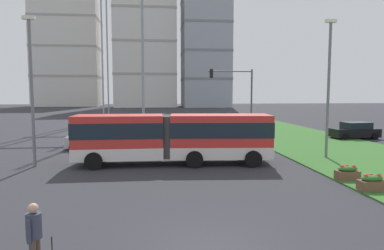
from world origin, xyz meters
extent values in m
plane|color=#2D2D33|center=(0.00, 0.00, 0.00)|extent=(260.00, 260.00, 0.00)
cube|color=#336628|center=(12.29, 10.00, 0.04)|extent=(10.00, 70.00, 0.08)
cube|color=red|center=(2.50, 11.45, 1.73)|extent=(6.19, 2.99, 2.55)
cube|color=silver|center=(2.50, 11.45, 0.80)|extent=(6.21, 3.01, 0.70)
cube|color=#19232D|center=(2.50, 11.45, 2.15)|extent=(6.23, 3.04, 0.90)
cube|color=red|center=(-3.59, 11.71, 1.73)|extent=(5.21, 2.52, 2.55)
cube|color=silver|center=(-3.59, 11.71, 0.80)|extent=(5.23, 2.54, 0.70)
cube|color=#19232D|center=(-3.59, 11.71, 2.15)|extent=(5.25, 2.56, 0.90)
cylinder|color=#383838|center=(-0.49, 11.70, 1.72)|extent=(2.40, 2.40, 2.45)
cylinder|color=black|center=(4.40, 12.55, 0.50)|extent=(1.02, 0.36, 1.00)
cylinder|color=black|center=(4.19, 10.06, 0.50)|extent=(1.02, 0.36, 1.00)
cylinder|color=black|center=(1.01, 12.83, 0.50)|extent=(1.02, 0.36, 1.00)
cylinder|color=black|center=(0.80, 10.34, 0.50)|extent=(1.02, 0.36, 1.00)
cylinder|color=black|center=(-4.89, 12.97, 0.50)|extent=(1.00, 0.28, 1.00)
cylinder|color=black|center=(-4.90, 10.47, 0.50)|extent=(1.00, 0.28, 1.00)
sphere|color=#F9EFC6|center=(5.58, 12.10, 0.80)|extent=(0.24, 0.24, 0.24)
sphere|color=#F9EFC6|center=(5.43, 10.30, 0.80)|extent=(0.24, 0.24, 0.24)
cube|color=black|center=(17.29, 21.22, 0.58)|extent=(4.51, 2.09, 0.80)
cube|color=black|center=(17.44, 21.24, 1.28)|extent=(2.48, 1.84, 0.60)
cylinder|color=black|center=(15.86, 20.23, 0.32)|extent=(0.65, 0.26, 0.64)
cylinder|color=black|center=(15.74, 22.02, 0.32)|extent=(0.65, 0.26, 0.64)
cylinder|color=black|center=(18.85, 20.43, 0.32)|extent=(0.65, 0.26, 0.64)
cylinder|color=black|center=(18.73, 22.22, 0.32)|extent=(0.65, 0.26, 0.64)
cube|color=#B7BABF|center=(-6.00, 18.01, 0.58)|extent=(4.40, 1.81, 0.80)
cube|color=black|center=(-6.15, 18.01, 1.28)|extent=(2.38, 1.68, 0.60)
cylinder|color=black|center=(-4.50, 18.91, 0.32)|extent=(0.64, 0.22, 0.64)
cylinder|color=black|center=(-4.50, 17.11, 0.32)|extent=(0.64, 0.22, 0.64)
cylinder|color=black|center=(-7.50, 18.91, 0.32)|extent=(0.64, 0.22, 0.64)
cylinder|color=black|center=(-7.50, 17.11, 0.32)|extent=(0.64, 0.22, 0.64)
cylinder|color=#383D51|center=(-4.32, -0.81, 1.20)|extent=(0.36, 0.36, 0.60)
sphere|color=tan|center=(-4.32, -0.81, 1.62)|extent=(0.24, 0.24, 0.24)
cylinder|color=#383D51|center=(-4.28, -0.58, 1.15)|extent=(0.10, 0.10, 0.55)
cylinder|color=#383D51|center=(-4.37, -1.05, 1.15)|extent=(0.10, 0.10, 0.55)
cylinder|color=black|center=(-3.87, -1.01, 0.80)|extent=(0.03, 0.03, 0.40)
cube|color=brown|center=(7.89, 4.67, 0.30)|extent=(1.10, 0.56, 0.44)
ellipsoid|color=#2D6B28|center=(7.89, 4.67, 0.62)|extent=(0.99, 0.50, 0.28)
sphere|color=red|center=(7.61, 4.67, 0.72)|extent=(0.20, 0.20, 0.20)
sphere|color=red|center=(7.89, 4.75, 0.72)|extent=(0.20, 0.20, 0.20)
sphere|color=red|center=(8.17, 4.61, 0.72)|extent=(0.20, 0.20, 0.20)
cube|color=brown|center=(7.89, 6.56, 0.30)|extent=(1.10, 0.56, 0.44)
ellipsoid|color=#2D6B28|center=(7.89, 6.56, 0.62)|extent=(0.99, 0.50, 0.28)
sphere|color=red|center=(7.61, 6.56, 0.72)|extent=(0.20, 0.20, 0.20)
sphere|color=red|center=(7.89, 6.64, 0.72)|extent=(0.20, 0.20, 0.20)
sphere|color=red|center=(8.17, 6.50, 0.72)|extent=(0.20, 0.20, 0.20)
cylinder|color=#474C51|center=(7.49, 22.00, 3.24)|extent=(0.16, 0.16, 6.48)
cylinder|color=#474C51|center=(5.45, 22.00, 6.28)|extent=(4.08, 0.10, 0.10)
cube|color=black|center=(3.72, 22.00, 6.08)|extent=(0.28, 0.28, 0.80)
sphere|color=red|center=(3.72, 22.00, 6.33)|extent=(0.16, 0.16, 0.16)
sphere|color=yellow|center=(3.72, 22.00, 6.07)|extent=(0.16, 0.16, 0.16)
sphere|color=green|center=(3.72, 22.00, 5.81)|extent=(0.16, 0.16, 0.16)
cylinder|color=slate|center=(-8.50, 11.79, 4.23)|extent=(0.18, 0.18, 8.46)
cube|color=white|center=(-8.50, 11.79, 8.56)|extent=(0.70, 0.28, 0.20)
cylinder|color=slate|center=(9.79, 12.27, 4.39)|extent=(0.18, 0.18, 8.79)
cube|color=white|center=(9.79, 12.27, 8.89)|extent=(0.70, 0.28, 0.20)
cube|color=silver|center=(-30.00, 111.60, 18.87)|extent=(20.91, 15.46, 37.75)
cube|color=#A4A099|center=(-30.00, 111.60, 9.79)|extent=(21.11, 15.66, 0.70)
cube|color=#A4A099|center=(-30.00, 111.60, 19.22)|extent=(21.11, 15.66, 0.70)
cube|color=#A4A099|center=(-30.00, 111.60, 28.66)|extent=(21.11, 15.66, 0.70)
cube|color=silver|center=(-4.02, 100.96, 24.24)|extent=(18.84, 14.25, 48.48)
cube|color=#A4A099|center=(-4.02, 100.96, 10.05)|extent=(19.04, 14.45, 0.70)
cube|color=#A4A099|center=(-4.02, 100.96, 19.74)|extent=(19.04, 14.45, 0.70)
cube|color=#A4A099|center=(-4.02, 100.96, 29.44)|extent=(19.04, 14.45, 0.70)
cube|color=#9EA3AD|center=(14.65, 98.92, 20.69)|extent=(14.18, 16.06, 41.38)
cube|color=gray|center=(14.65, 98.92, 8.63)|extent=(14.38, 16.26, 0.70)
cube|color=gray|center=(14.65, 98.92, 16.90)|extent=(14.38, 16.26, 0.70)
cube|color=gray|center=(14.65, 98.92, 25.18)|extent=(14.38, 16.26, 0.70)
cylinder|color=gray|center=(-3.22, 50.81, 18.15)|extent=(0.24, 0.24, 36.29)
cylinder|color=gray|center=(-9.22, 50.81, 18.15)|extent=(0.24, 0.24, 36.29)
cylinder|color=gray|center=(-3.22, 44.81, 18.15)|extent=(0.24, 0.24, 36.29)
cylinder|color=gray|center=(-9.22, 44.81, 18.15)|extent=(0.24, 0.24, 36.29)
camera|label=1|loc=(-1.49, -8.95, 4.30)|focal=32.03mm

